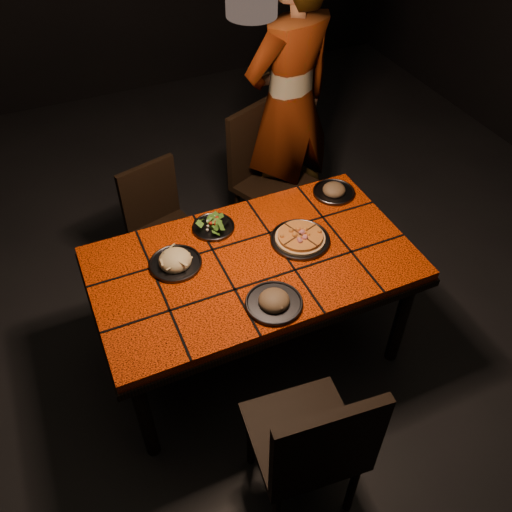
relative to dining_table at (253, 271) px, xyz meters
name	(u,v)px	position (x,y,z in m)	size (l,w,h in m)	color
room_shell	(252,128)	(0.00, 0.00, 0.83)	(6.04, 7.04, 3.08)	black
dining_table	(253,271)	(0.00, 0.00, 0.00)	(1.62, 0.92, 0.75)	red
chair_near	(313,445)	(-0.13, -0.91, -0.10)	(0.49, 0.49, 0.99)	black
chair_far_left	(160,220)	(-0.28, 0.81, -0.19)	(0.46, 0.46, 0.83)	black
chair_far_right	(265,170)	(0.49, 0.92, -0.10)	(0.59, 0.59, 0.99)	black
diner	(289,106)	(0.69, 1.00, 0.27)	(0.69, 0.45, 1.88)	brown
plate_pizza	(300,238)	(0.28, 0.03, 0.10)	(0.33, 0.33, 0.04)	#38383D
plate_pasta	(175,261)	(-0.36, 0.12, 0.10)	(0.26, 0.26, 0.09)	#38383D
plate_salad	(213,225)	(-0.10, 0.30, 0.10)	(0.23, 0.23, 0.07)	#38383D
plate_mushroom_a	(274,301)	(-0.03, -0.31, 0.10)	(0.27, 0.27, 0.09)	#38383D
plate_mushroom_b	(334,190)	(0.64, 0.31, 0.10)	(0.24, 0.24, 0.08)	#38383D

